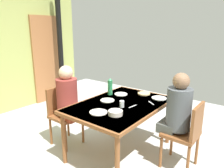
# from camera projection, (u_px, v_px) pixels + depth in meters

# --- Properties ---
(ground_plane) EXTENTS (6.79, 6.79, 0.00)m
(ground_plane) POSITION_uv_depth(u_px,v_px,m) (89.00, 161.00, 2.84)
(ground_plane) COLOR #B6B8B8
(door_wooden) EXTENTS (0.80, 0.05, 2.00)m
(door_wooden) POSITION_uv_depth(u_px,v_px,m) (48.00, 59.00, 5.05)
(door_wooden) COLOR #A06339
(door_wooden) RESTS_ON ground_plane
(stove_pipe_column) EXTENTS (0.12, 0.12, 2.79)m
(stove_pipe_column) POSITION_uv_depth(u_px,v_px,m) (60.00, 43.00, 4.92)
(stove_pipe_column) COLOR black
(stove_pipe_column) RESTS_ON ground_plane
(dining_table) EXTENTS (1.45, 1.00, 0.73)m
(dining_table) POSITION_uv_depth(u_px,v_px,m) (121.00, 108.00, 2.89)
(dining_table) COLOR brown
(dining_table) RESTS_ON ground_plane
(chair_near_diner) EXTENTS (0.40, 0.40, 0.87)m
(chair_near_diner) POSITION_uv_depth(u_px,v_px,m) (187.00, 132.00, 2.58)
(chair_near_diner) COLOR brown
(chair_near_diner) RESTS_ON ground_plane
(chair_far_diner) EXTENTS (0.40, 0.40, 0.87)m
(chair_far_diner) POSITION_uv_depth(u_px,v_px,m) (63.00, 112.00, 3.20)
(chair_far_diner) COLOR brown
(chair_far_diner) RESTS_ON ground_plane
(person_near_diner) EXTENTS (0.30, 0.37, 0.77)m
(person_near_diner) POSITION_uv_depth(u_px,v_px,m) (178.00, 108.00, 2.59)
(person_near_diner) COLOR #4E534F
(person_near_diner) RESTS_ON ground_plane
(person_far_diner) EXTENTS (0.30, 0.37, 0.77)m
(person_far_diner) POSITION_uv_depth(u_px,v_px,m) (68.00, 96.00, 3.05)
(person_far_diner) COLOR brown
(person_far_diner) RESTS_ON ground_plane
(water_bottle_green_near) EXTENTS (0.07, 0.07, 0.26)m
(water_bottle_green_near) POSITION_uv_depth(u_px,v_px,m) (110.00, 87.00, 3.23)
(water_bottle_green_near) COLOR #2A7F4B
(water_bottle_green_near) RESTS_ON dining_table
(serving_bowl_center) EXTENTS (0.17, 0.17, 0.05)m
(serving_bowl_center) POSITION_uv_depth(u_px,v_px,m) (115.00, 113.00, 2.49)
(serving_bowl_center) COLOR silver
(serving_bowl_center) RESTS_ON dining_table
(dinner_plate_near_left) EXTENTS (0.22, 0.22, 0.01)m
(dinner_plate_near_left) POSITION_uv_depth(u_px,v_px,m) (98.00, 112.00, 2.56)
(dinner_plate_near_left) COLOR white
(dinner_plate_near_left) RESTS_ON dining_table
(dinner_plate_near_right) EXTENTS (0.20, 0.20, 0.01)m
(dinner_plate_near_right) POSITION_uv_depth(u_px,v_px,m) (107.00, 100.00, 2.98)
(dinner_plate_near_right) COLOR white
(dinner_plate_near_right) RESTS_ON dining_table
(dinner_plate_far_center) EXTENTS (0.21, 0.21, 0.01)m
(dinner_plate_far_center) POSITION_uv_depth(u_px,v_px,m) (159.00, 98.00, 3.08)
(dinner_plate_far_center) COLOR white
(dinner_plate_far_center) RESTS_ON dining_table
(dinner_plate_far_side) EXTENTS (0.20, 0.20, 0.01)m
(dinner_plate_far_side) POSITION_uv_depth(u_px,v_px,m) (121.00, 94.00, 3.26)
(dinner_plate_far_side) COLOR white
(dinner_plate_far_side) RESTS_ON dining_table
(drinking_glass_by_near_diner) EXTENTS (0.06, 0.06, 0.09)m
(drinking_glass_by_near_diner) POSITION_uv_depth(u_px,v_px,m) (122.00, 104.00, 2.73)
(drinking_glass_by_near_diner) COLOR silver
(drinking_glass_by_near_diner) RESTS_ON dining_table
(bread_plate_sliced) EXTENTS (0.19, 0.19, 0.02)m
(bread_plate_sliced) POSITION_uv_depth(u_px,v_px,m) (144.00, 94.00, 3.28)
(bread_plate_sliced) COLOR #DBB77A
(bread_plate_sliced) RESTS_ON dining_table
(cutlery_knife_near) EXTENTS (0.15, 0.03, 0.00)m
(cutlery_knife_near) POSITION_uv_depth(u_px,v_px,m) (133.00, 106.00, 2.77)
(cutlery_knife_near) COLOR silver
(cutlery_knife_near) RESTS_ON dining_table
(cutlery_fork_near) EXTENTS (0.10, 0.13, 0.00)m
(cutlery_fork_near) POSITION_uv_depth(u_px,v_px,m) (151.00, 103.00, 2.89)
(cutlery_fork_near) COLOR silver
(cutlery_fork_near) RESTS_ON dining_table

